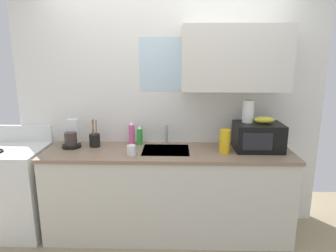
{
  "coord_description": "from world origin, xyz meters",
  "views": [
    {
      "loc": [
        0.07,
        -2.83,
        1.82
      ],
      "look_at": [
        0.0,
        0.0,
        1.15
      ],
      "focal_mm": 32.12,
      "sensor_mm": 36.0,
      "label": 1
    }
  ],
  "objects_px": {
    "utensil_crock": "(95,140)",
    "dish_soap_bottle_green": "(140,136)",
    "microwave": "(258,137)",
    "mug_white": "(131,150)",
    "banana_bunch": "(264,120)",
    "cereal_canister": "(225,141)",
    "stove_range": "(17,190)",
    "paper_towel_roll": "(248,111)",
    "coffee_maker": "(72,137)",
    "dish_soap_bottle_pink": "(132,134)"
  },
  "relations": [
    {
      "from": "stove_range",
      "to": "dish_soap_bottle_pink",
      "type": "distance_m",
      "value": 1.32
    },
    {
      "from": "banana_bunch",
      "to": "paper_towel_roll",
      "type": "relative_size",
      "value": 0.91
    },
    {
      "from": "stove_range",
      "to": "dish_soap_bottle_green",
      "type": "xyz_separation_m",
      "value": [
        1.27,
        0.2,
        0.54
      ]
    },
    {
      "from": "cereal_canister",
      "to": "utensil_crock",
      "type": "distance_m",
      "value": 1.32
    },
    {
      "from": "coffee_maker",
      "to": "mug_white",
      "type": "relative_size",
      "value": 2.95
    },
    {
      "from": "paper_towel_roll",
      "to": "coffee_maker",
      "type": "relative_size",
      "value": 0.79
    },
    {
      "from": "paper_towel_roll",
      "to": "mug_white",
      "type": "bearing_deg",
      "value": -168.02
    },
    {
      "from": "microwave",
      "to": "coffee_maker",
      "type": "height_order",
      "value": "coffee_maker"
    },
    {
      "from": "mug_white",
      "to": "utensil_crock",
      "type": "height_order",
      "value": "utensil_crock"
    },
    {
      "from": "cereal_canister",
      "to": "stove_range",
      "type": "bearing_deg",
      "value": 178.55
    },
    {
      "from": "stove_range",
      "to": "coffee_maker",
      "type": "xyz_separation_m",
      "value": [
        0.58,
        0.1,
        0.55
      ]
    },
    {
      "from": "banana_bunch",
      "to": "cereal_canister",
      "type": "relative_size",
      "value": 0.87
    },
    {
      "from": "cereal_canister",
      "to": "dish_soap_bottle_green",
      "type": "bearing_deg",
      "value": 163.6
    },
    {
      "from": "cereal_canister",
      "to": "banana_bunch",
      "type": "bearing_deg",
      "value": 14.38
    },
    {
      "from": "microwave",
      "to": "coffee_maker",
      "type": "relative_size",
      "value": 1.64
    },
    {
      "from": "banana_bunch",
      "to": "dish_soap_bottle_green",
      "type": "bearing_deg",
      "value": 173.08
    },
    {
      "from": "microwave",
      "to": "utensil_crock",
      "type": "bearing_deg",
      "value": 177.52
    },
    {
      "from": "dish_soap_bottle_green",
      "to": "cereal_canister",
      "type": "height_order",
      "value": "cereal_canister"
    },
    {
      "from": "mug_white",
      "to": "paper_towel_roll",
      "type": "bearing_deg",
      "value": 11.98
    },
    {
      "from": "microwave",
      "to": "dish_soap_bottle_pink",
      "type": "relative_size",
      "value": 1.84
    },
    {
      "from": "stove_range",
      "to": "cereal_canister",
      "type": "height_order",
      "value": "cereal_canister"
    },
    {
      "from": "dish_soap_bottle_pink",
      "to": "dish_soap_bottle_green",
      "type": "bearing_deg",
      "value": 0.88
    },
    {
      "from": "cereal_canister",
      "to": "utensil_crock",
      "type": "height_order",
      "value": "utensil_crock"
    },
    {
      "from": "paper_towel_roll",
      "to": "dish_soap_bottle_green",
      "type": "relative_size",
      "value": 1.06
    },
    {
      "from": "stove_range",
      "to": "dish_soap_bottle_pink",
      "type": "relative_size",
      "value": 4.32
    },
    {
      "from": "dish_soap_bottle_green",
      "to": "utensil_crock",
      "type": "bearing_deg",
      "value": -169.96
    },
    {
      "from": "mug_white",
      "to": "microwave",
      "type": "bearing_deg",
      "value": 8.71
    },
    {
      "from": "paper_towel_roll",
      "to": "dish_soap_bottle_pink",
      "type": "bearing_deg",
      "value": 175.17
    },
    {
      "from": "stove_range",
      "to": "microwave",
      "type": "relative_size",
      "value": 2.35
    },
    {
      "from": "coffee_maker",
      "to": "cereal_canister",
      "type": "height_order",
      "value": "coffee_maker"
    },
    {
      "from": "coffee_maker",
      "to": "dish_soap_bottle_green",
      "type": "relative_size",
      "value": 1.35
    },
    {
      "from": "cereal_canister",
      "to": "dish_soap_bottle_pink",
      "type": "bearing_deg",
      "value": 165.07
    },
    {
      "from": "dish_soap_bottle_pink",
      "to": "utensil_crock",
      "type": "relative_size",
      "value": 0.87
    },
    {
      "from": "utensil_crock",
      "to": "dish_soap_bottle_green",
      "type": "bearing_deg",
      "value": 10.04
    },
    {
      "from": "stove_range",
      "to": "microwave",
      "type": "bearing_deg",
      "value": 1.05
    },
    {
      "from": "microwave",
      "to": "utensil_crock",
      "type": "height_order",
      "value": "utensil_crock"
    },
    {
      "from": "paper_towel_roll",
      "to": "mug_white",
      "type": "height_order",
      "value": "paper_towel_roll"
    },
    {
      "from": "microwave",
      "to": "dish_soap_bottle_pink",
      "type": "xyz_separation_m",
      "value": [
        -1.27,
        0.15,
        -0.02
      ]
    },
    {
      "from": "coffee_maker",
      "to": "paper_towel_roll",
      "type": "bearing_deg",
      "value": -0.27
    },
    {
      "from": "microwave",
      "to": "utensil_crock",
      "type": "xyz_separation_m",
      "value": [
        -1.65,
        0.07,
        -0.06
      ]
    },
    {
      "from": "paper_towel_roll",
      "to": "dish_soap_bottle_green",
      "type": "distance_m",
      "value": 1.13
    },
    {
      "from": "coffee_maker",
      "to": "utensil_crock",
      "type": "distance_m",
      "value": 0.23
    },
    {
      "from": "stove_range",
      "to": "banana_bunch",
      "type": "relative_size",
      "value": 5.4
    },
    {
      "from": "microwave",
      "to": "mug_white",
      "type": "bearing_deg",
      "value": -171.29
    },
    {
      "from": "dish_soap_bottle_pink",
      "to": "utensil_crock",
      "type": "bearing_deg",
      "value": -167.96
    },
    {
      "from": "banana_bunch",
      "to": "dish_soap_bottle_pink",
      "type": "relative_size",
      "value": 0.8
    },
    {
      "from": "paper_towel_roll",
      "to": "dish_soap_bottle_green",
      "type": "height_order",
      "value": "paper_towel_roll"
    },
    {
      "from": "banana_bunch",
      "to": "paper_towel_roll",
      "type": "distance_m",
      "value": 0.18
    },
    {
      "from": "stove_range",
      "to": "cereal_canister",
      "type": "distance_m",
      "value": 2.19
    },
    {
      "from": "banana_bunch",
      "to": "dish_soap_bottle_green",
      "type": "distance_m",
      "value": 1.27
    }
  ]
}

